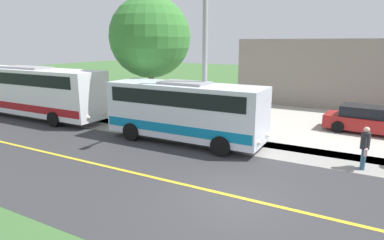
{
  "coord_description": "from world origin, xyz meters",
  "views": [
    {
      "loc": [
        9.1,
        3.39,
        4.81
      ],
      "look_at": [
        -3.5,
        -3.49,
        1.4
      ],
      "focal_mm": 30.64,
      "sensor_mm": 36.0,
      "label": 1
    }
  ],
  "objects_px": {
    "shuttle_bus_front": "(185,109)",
    "pedestrian_with_bags": "(365,147)",
    "tree_curbside": "(150,37)",
    "parked_car_near": "(367,120)",
    "commercial_building": "(383,72)",
    "transit_bus_rear": "(29,89)",
    "street_light_pole": "(204,58)"
  },
  "relations": [
    {
      "from": "transit_bus_rear",
      "to": "pedestrian_with_bags",
      "type": "bearing_deg",
      "value": 90.38
    },
    {
      "from": "pedestrian_with_bags",
      "to": "tree_curbside",
      "type": "relative_size",
      "value": 0.22
    },
    {
      "from": "tree_curbside",
      "to": "street_light_pole",
      "type": "bearing_deg",
      "value": 62.54
    },
    {
      "from": "tree_curbside",
      "to": "commercial_building",
      "type": "height_order",
      "value": "tree_curbside"
    },
    {
      "from": "transit_bus_rear",
      "to": "street_light_pole",
      "type": "bearing_deg",
      "value": 91.76
    },
    {
      "from": "street_light_pole",
      "to": "commercial_building",
      "type": "distance_m",
      "value": 18.33
    },
    {
      "from": "shuttle_bus_front",
      "to": "street_light_pole",
      "type": "bearing_deg",
      "value": 117.31
    },
    {
      "from": "street_light_pole",
      "to": "parked_car_near",
      "type": "distance_m",
      "value": 9.76
    },
    {
      "from": "pedestrian_with_bags",
      "to": "street_light_pole",
      "type": "xyz_separation_m",
      "value": [
        -0.26,
        -7.09,
        3.18
      ]
    },
    {
      "from": "transit_bus_rear",
      "to": "commercial_building",
      "type": "xyz_separation_m",
      "value": [
        -16.92,
        20.36,
        0.73
      ]
    },
    {
      "from": "shuttle_bus_front",
      "to": "tree_curbside",
      "type": "xyz_separation_m",
      "value": [
        -2.94,
        -4.08,
        3.46
      ]
    },
    {
      "from": "parked_car_near",
      "to": "commercial_building",
      "type": "distance_m",
      "value": 10.93
    },
    {
      "from": "street_light_pole",
      "to": "parked_car_near",
      "type": "bearing_deg",
      "value": 129.2
    },
    {
      "from": "transit_bus_rear",
      "to": "pedestrian_with_bags",
      "type": "relative_size",
      "value": 7.02
    },
    {
      "from": "transit_bus_rear",
      "to": "pedestrian_with_bags",
      "type": "height_order",
      "value": "transit_bus_rear"
    },
    {
      "from": "transit_bus_rear",
      "to": "commercial_building",
      "type": "distance_m",
      "value": 26.48
    },
    {
      "from": "parked_car_near",
      "to": "commercial_building",
      "type": "bearing_deg",
      "value": 176.4
    },
    {
      "from": "tree_curbside",
      "to": "pedestrian_with_bags",
      "type": "bearing_deg",
      "value": 76.88
    },
    {
      "from": "shuttle_bus_front",
      "to": "commercial_building",
      "type": "xyz_separation_m",
      "value": [
        -16.94,
        8.57,
        0.9
      ]
    },
    {
      "from": "tree_curbside",
      "to": "parked_car_near",
      "type": "bearing_deg",
      "value": 105.21
    },
    {
      "from": "transit_bus_rear",
      "to": "pedestrian_with_bags",
      "type": "xyz_separation_m",
      "value": [
        -0.13,
        19.68,
        -0.9
      ]
    },
    {
      "from": "tree_curbside",
      "to": "shuttle_bus_front",
      "type": "bearing_deg",
      "value": 54.16
    },
    {
      "from": "shuttle_bus_front",
      "to": "transit_bus_rear",
      "type": "distance_m",
      "value": 11.8
    },
    {
      "from": "pedestrian_with_bags",
      "to": "street_light_pole",
      "type": "bearing_deg",
      "value": -92.06
    },
    {
      "from": "tree_curbside",
      "to": "commercial_building",
      "type": "relative_size",
      "value": 0.36
    },
    {
      "from": "parked_car_near",
      "to": "tree_curbside",
      "type": "xyz_separation_m",
      "value": [
        3.25,
        -11.97,
        4.41
      ]
    },
    {
      "from": "parked_car_near",
      "to": "transit_bus_rear",
      "type": "bearing_deg",
      "value": -72.59
    },
    {
      "from": "shuttle_bus_front",
      "to": "pedestrian_with_bags",
      "type": "xyz_separation_m",
      "value": [
        -0.16,
        7.89,
        -0.73
      ]
    },
    {
      "from": "transit_bus_rear",
      "to": "street_light_pole",
      "type": "distance_m",
      "value": 12.8
    },
    {
      "from": "pedestrian_with_bags",
      "to": "tree_curbside",
      "type": "distance_m",
      "value": 12.98
    },
    {
      "from": "tree_curbside",
      "to": "transit_bus_rear",
      "type": "bearing_deg",
      "value": -69.29
    },
    {
      "from": "shuttle_bus_front",
      "to": "commercial_building",
      "type": "height_order",
      "value": "commercial_building"
    }
  ]
}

